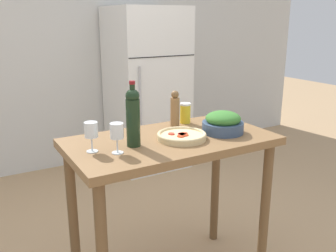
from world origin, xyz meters
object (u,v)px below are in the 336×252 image
object	(u,v)px
wine_bottle	(133,116)
salt_canister	(185,113)
wine_glass_far	(91,131)
refrigerator	(147,89)
wine_glass_near	(117,133)
pepper_mill	(175,109)
homemade_pizza	(182,136)
salad_bowl	(223,123)

from	to	relation	value
wine_bottle	salt_canister	size ratio (longest dim) A/B	2.66
wine_glass_far	salt_canister	bearing A→B (deg)	17.67
refrigerator	wine_glass_near	world-z (taller)	refrigerator
pepper_mill	homemade_pizza	bearing A→B (deg)	-112.29
wine_bottle	salt_canister	distance (m)	0.53
wine_glass_near	salad_bowl	world-z (taller)	wine_glass_near
refrigerator	wine_glass_far	bearing A→B (deg)	-123.60
wine_bottle	wine_glass_far	size ratio (longest dim) A/B	2.23
pepper_mill	salt_canister	distance (m)	0.11
wine_bottle	pepper_mill	bearing A→B (deg)	28.96
wine_bottle	pepper_mill	world-z (taller)	wine_bottle
salt_canister	salad_bowl	bearing A→B (deg)	-75.16
refrigerator	salad_bowl	size ratio (longest dim) A/B	7.07
refrigerator	pepper_mill	distance (m)	1.77
homemade_pizza	pepper_mill	bearing A→B (deg)	67.71
wine_glass_near	refrigerator	bearing A→B (deg)	59.80
wine_glass_near	pepper_mill	distance (m)	0.55
wine_bottle	pepper_mill	xyz separation A→B (m)	(0.37, 0.20, -0.05)
wine_glass_near	salt_canister	distance (m)	0.65
pepper_mill	salt_canister	bearing A→B (deg)	21.36
pepper_mill	salt_canister	size ratio (longest dim) A/B	1.75
wine_bottle	pepper_mill	distance (m)	0.42
salad_bowl	pepper_mill	bearing A→B (deg)	125.27
refrigerator	wine_bottle	size ratio (longest dim) A/B	4.98
wine_bottle	homemade_pizza	size ratio (longest dim) A/B	1.26
wine_glass_near	salad_bowl	distance (m)	0.65
wine_glass_far	salad_bowl	world-z (taller)	wine_glass_far
pepper_mill	salad_bowl	distance (m)	0.30
wine_glass_far	pepper_mill	world-z (taller)	pepper_mill
homemade_pizza	salt_canister	bearing A→B (deg)	54.48
wine_glass_near	pepper_mill	bearing A→B (deg)	28.72
wine_glass_near	homemade_pizza	size ratio (longest dim) A/B	0.56
wine_bottle	salt_canister	bearing A→B (deg)	27.44
salad_bowl	homemade_pizza	distance (m)	0.27
pepper_mill	salad_bowl	size ratio (longest dim) A/B	0.93
wine_glass_far	homemade_pizza	bearing A→B (deg)	-6.41
wine_glass_far	pepper_mill	bearing A→B (deg)	17.03
wine_glass_near	pepper_mill	xyz separation A→B (m)	(0.48, 0.26, 0.00)
wine_bottle	pepper_mill	size ratio (longest dim) A/B	1.52
refrigerator	salt_canister	world-z (taller)	refrigerator
wine_glass_near	salad_bowl	xyz separation A→B (m)	(0.65, 0.02, -0.05)
wine_glass_near	homemade_pizza	world-z (taller)	wine_glass_near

